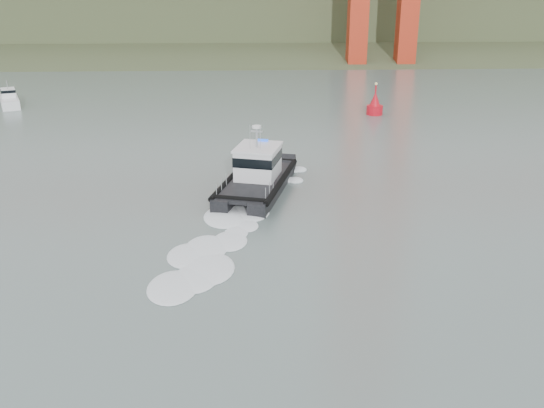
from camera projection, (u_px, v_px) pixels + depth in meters
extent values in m
plane|color=slate|center=(249.00, 298.00, 28.73)|extent=(400.00, 400.00, 0.00)
cube|color=#364628|center=(246.00, 54.00, 114.54)|extent=(500.00, 44.72, 16.25)
cube|color=#364628|center=(245.00, 11.00, 138.50)|extent=(500.00, 70.00, 18.00)
cube|color=black|center=(240.00, 185.00, 42.86)|extent=(3.75, 9.90, 1.08)
cube|color=black|center=(273.00, 187.00, 42.36)|extent=(3.75, 9.90, 1.08)
cube|color=black|center=(255.00, 182.00, 42.04)|extent=(5.75, 9.23, 0.23)
cube|color=white|center=(258.00, 162.00, 42.46)|extent=(3.47, 3.85, 2.08)
cube|color=black|center=(258.00, 157.00, 42.32)|extent=(3.54, 3.92, 0.68)
cube|color=white|center=(258.00, 147.00, 42.06)|extent=(3.69, 4.07, 0.14)
cylinder|color=#9CA0A4|center=(257.00, 138.00, 41.54)|extent=(0.14, 0.14, 1.63)
cylinder|color=white|center=(257.00, 127.00, 41.27)|extent=(0.63, 0.63, 0.16)
cube|color=white|center=(10.00, 102.00, 69.44)|extent=(3.91, 5.89, 1.12)
cube|color=white|center=(8.00, 94.00, 69.50)|extent=(2.25, 2.65, 1.12)
cube|color=black|center=(8.00, 90.00, 69.37)|extent=(2.31, 2.71, 0.33)
cylinder|color=#9CA0A4|center=(7.00, 85.00, 68.74)|extent=(0.07, 0.07, 1.12)
cylinder|color=red|center=(374.00, 111.00, 65.53)|extent=(1.76, 1.76, 1.17)
cone|color=red|center=(375.00, 100.00, 65.11)|extent=(1.37, 1.37, 1.76)
cylinder|color=red|center=(376.00, 89.00, 64.69)|extent=(0.16, 0.16, 0.98)
sphere|color=#E5D87F|center=(376.00, 84.00, 64.48)|extent=(0.29, 0.29, 0.29)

